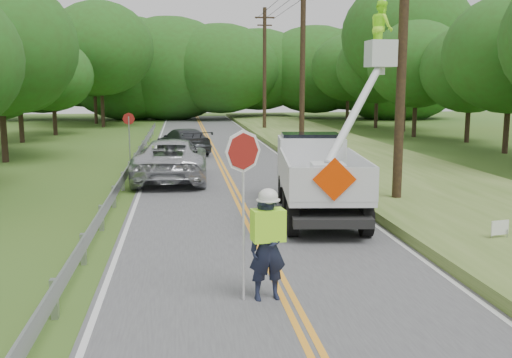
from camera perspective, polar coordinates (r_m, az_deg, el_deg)
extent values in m
plane|color=#48611F|center=(9.73, 4.72, -14.62)|extent=(140.00, 140.00, 0.00)
cube|color=#4C4C4E|center=(23.10, -2.56, -0.42)|extent=(7.20, 96.00, 0.02)
cube|color=#FFA227|center=(23.09, -2.81, -0.39)|extent=(0.12, 96.00, 0.00)
cube|color=#FFA227|center=(23.10, -2.31, -0.38)|extent=(0.12, 96.00, 0.00)
cube|color=silver|center=(23.07, -11.13, -0.57)|extent=(0.12, 96.00, 0.00)
cube|color=silver|center=(23.63, 5.80, -0.20)|extent=(0.12, 96.00, 0.00)
cube|color=#A1A2A9|center=(10.56, -19.28, -11.11)|extent=(0.12, 0.14, 0.70)
cube|color=#A1A2A9|center=(13.36, -16.67, -6.65)|extent=(0.12, 0.14, 0.70)
cube|color=#A1A2A9|center=(16.23, -15.01, -3.74)|extent=(0.12, 0.14, 0.70)
cube|color=#A1A2A9|center=(19.15, -13.85, -1.71)|extent=(0.12, 0.14, 0.70)
cube|color=#A1A2A9|center=(22.08, -13.00, -0.21)|extent=(0.12, 0.14, 0.70)
cube|color=#A1A2A9|center=(25.03, -12.35, 0.93)|extent=(0.12, 0.14, 0.70)
cube|color=#A1A2A9|center=(28.00, -11.84, 1.83)|extent=(0.12, 0.14, 0.70)
cube|color=#A1A2A9|center=(30.97, -11.43, 2.56)|extent=(0.12, 0.14, 0.70)
cube|color=#A1A2A9|center=(33.94, -11.09, 3.16)|extent=(0.12, 0.14, 0.70)
cube|color=#A1A2A9|center=(36.92, -10.80, 3.66)|extent=(0.12, 0.14, 0.70)
cube|color=#A1A2A9|center=(39.90, -10.55, 4.09)|extent=(0.12, 0.14, 0.70)
cube|color=#A1A2A9|center=(42.88, -10.34, 4.46)|extent=(0.12, 0.14, 0.70)
cube|color=#A1A2A9|center=(45.87, -10.16, 4.78)|extent=(0.12, 0.14, 0.70)
cube|color=#A1A2A9|center=(24.00, -12.34, 1.17)|extent=(0.05, 48.00, 0.34)
cylinder|color=black|center=(19.01, 14.25, 12.29)|extent=(0.30, 0.30, 10.00)
cylinder|color=black|center=(33.41, 4.61, 11.19)|extent=(0.30, 0.30, 10.00)
cylinder|color=black|center=(48.19, 0.85, 10.67)|extent=(0.30, 0.30, 10.00)
cube|color=black|center=(48.46, 0.86, 15.65)|extent=(1.60, 0.12, 0.12)
cube|color=black|center=(48.40, 0.86, 14.94)|extent=(1.20, 0.10, 0.10)
cube|color=#4B6C27|center=(24.70, 14.08, 0.28)|extent=(7.00, 96.00, 0.30)
cylinder|color=#332319|center=(31.76, -23.66, 4.52)|extent=(0.32, 0.32, 3.34)
cylinder|color=#332319|center=(42.07, -22.17, 5.25)|extent=(0.32, 0.32, 2.78)
ellipsoid|color=#2B4D1A|center=(42.00, -22.47, 9.87)|extent=(6.50, 6.50, 5.72)
cylinder|color=#332319|center=(47.26, -19.25, 5.72)|extent=(0.32, 0.32, 2.65)
ellipsoid|color=#2B4D1A|center=(47.19, -19.46, 9.64)|extent=(6.18, 6.18, 5.44)
cylinder|color=#332319|center=(54.70, -14.91, 7.12)|extent=(0.32, 0.32, 4.08)
ellipsoid|color=#2B4D1A|center=(54.76, -15.14, 12.34)|extent=(9.53, 9.53, 8.39)
cylinder|color=#332319|center=(59.59, -15.56, 7.12)|extent=(0.32, 0.32, 3.82)
ellipsoid|color=#2B4D1A|center=(59.61, -15.76, 11.60)|extent=(8.90, 8.90, 7.83)
cylinder|color=#332319|center=(35.78, 23.49, 4.91)|extent=(0.32, 0.32, 3.24)
ellipsoid|color=#2B4D1A|center=(35.74, 23.92, 11.24)|extent=(7.55, 7.55, 6.65)
cylinder|color=#332319|center=(41.55, 20.16, 5.36)|extent=(0.32, 0.32, 2.85)
ellipsoid|color=#2B4D1A|center=(41.49, 20.44, 10.16)|extent=(6.64, 6.64, 5.85)
cylinder|color=#332319|center=(44.66, 15.38, 6.01)|extent=(0.32, 0.32, 3.09)
ellipsoid|color=#2B4D1A|center=(44.62, 15.60, 10.86)|extent=(7.22, 7.22, 6.35)
cylinder|color=#332319|center=(49.52, 14.42, 7.19)|extent=(0.32, 0.32, 4.53)
ellipsoid|color=#2B4D1A|center=(49.64, 14.69, 13.58)|extent=(10.58, 10.58, 9.31)
cylinder|color=#332319|center=(52.96, 11.77, 6.65)|extent=(0.32, 0.32, 3.13)
ellipsoid|color=#2B4D1A|center=(52.92, 11.91, 10.78)|extent=(7.30, 7.30, 6.42)
cylinder|color=#332319|center=(58.37, 9.01, 6.99)|extent=(0.32, 0.32, 3.16)
ellipsoid|color=#2B4D1A|center=(58.34, 9.11, 10.79)|extent=(7.38, 7.38, 6.50)
ellipsoid|color=#2B4D1A|center=(68.33, -20.53, 10.14)|extent=(12.86, 9.64, 9.64)
ellipsoid|color=#2B4D1A|center=(66.76, -16.50, 10.38)|extent=(11.08, 8.31, 8.31)
ellipsoid|color=#2B4D1A|center=(65.33, -12.37, 10.58)|extent=(14.93, 11.20, 11.20)
ellipsoid|color=#2B4D1A|center=(64.85, -8.51, 10.70)|extent=(15.05, 11.29, 11.29)
ellipsoid|color=#2B4D1A|center=(63.25, -3.51, 10.82)|extent=(12.76, 9.57, 9.57)
ellipsoid|color=#2B4D1A|center=(67.09, 0.28, 10.75)|extent=(12.31, 9.23, 9.23)
ellipsoid|color=#2B4D1A|center=(67.46, 5.91, 10.70)|extent=(13.26, 9.94, 9.94)
ellipsoid|color=#2B4D1A|center=(67.61, 9.38, 10.62)|extent=(12.28, 9.21, 9.21)
ellipsoid|color=#2B4D1A|center=(67.21, 13.79, 10.49)|extent=(16.08, 12.06, 12.06)
imported|color=#191E33|center=(10.61, 1.19, -6.87)|extent=(0.76, 0.55, 1.92)
cube|color=#A1F824|center=(10.50, 1.20, -4.58)|extent=(0.63, 0.43, 0.58)
ellipsoid|color=white|center=(10.38, 1.21, -1.71)|extent=(0.36, 0.36, 0.29)
cylinder|color=#B7B7B7|center=(10.44, -1.26, -4.95)|extent=(0.04, 0.04, 2.69)
cylinder|color=maroon|center=(10.19, -1.29, 2.76)|extent=(0.68, 0.41, 0.77)
cylinder|color=black|center=(15.03, 3.64, -3.98)|extent=(0.39, 0.94, 0.92)
cylinder|color=black|center=(15.29, 10.81, -3.90)|extent=(0.39, 0.94, 0.92)
cylinder|color=black|center=(16.88, 3.16, -2.48)|extent=(0.39, 0.94, 0.92)
cylinder|color=black|center=(17.12, 9.55, -2.43)|extent=(0.39, 0.94, 0.92)
cylinder|color=black|center=(19.22, 2.69, -1.01)|extent=(0.39, 0.94, 0.92)
cylinder|color=black|center=(19.42, 8.31, -0.99)|extent=(0.39, 0.94, 0.92)
cube|color=black|center=(17.24, 6.27, -2.05)|extent=(2.70, 6.30, 0.24)
cube|color=silver|center=(16.50, 6.57, -0.88)|extent=(2.69, 4.61, 0.21)
cube|color=silver|center=(16.32, 2.85, 0.75)|extent=(0.57, 4.36, 0.86)
cube|color=silver|center=(16.59, 10.30, 0.75)|extent=(0.57, 4.36, 0.86)
cube|color=silver|center=(14.29, 7.70, -0.56)|extent=(2.19, 0.31, 0.86)
cube|color=silver|center=(19.64, 5.41, 1.63)|extent=(2.34, 2.05, 1.72)
cube|color=black|center=(19.75, 5.38, 3.49)|extent=(2.04, 1.45, 0.72)
cube|color=silver|center=(15.39, 7.09, 0.16)|extent=(0.95, 0.95, 0.76)
cube|color=silver|center=(18.76, 12.20, 11.99)|extent=(0.81, 0.81, 0.81)
imported|color=#A1F824|center=(18.81, 12.29, 14.37)|extent=(0.62, 0.80, 1.65)
cube|color=#F13900|center=(14.21, 7.75, -0.04)|extent=(1.08, 0.17, 1.08)
imported|color=#B9BAC0|center=(23.88, -8.35, 1.91)|extent=(3.08, 6.26, 1.71)
imported|color=#32363A|center=(33.00, -7.19, 3.75)|extent=(3.48, 5.29, 1.42)
cylinder|color=#A1A2A9|center=(27.29, -12.38, 3.48)|extent=(0.06, 0.06, 2.46)
cylinder|color=maroon|center=(27.20, -12.46, 5.82)|extent=(0.56, 0.04, 0.56)
cube|color=white|center=(15.03, 22.94, -4.44)|extent=(0.49, 0.14, 0.35)
cylinder|color=#A1A2A9|center=(15.00, 22.20, -5.60)|extent=(0.02, 0.02, 0.50)
cylinder|color=#A1A2A9|center=(15.20, 23.52, -5.49)|extent=(0.02, 0.02, 0.50)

